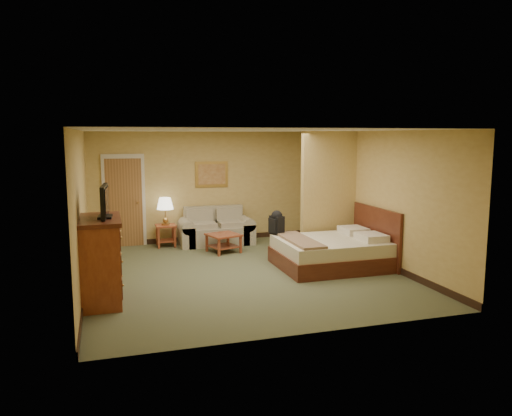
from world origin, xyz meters
name	(u,v)px	position (x,y,z in m)	size (l,w,h in m)	color
floor	(242,273)	(0.00, 0.00, 0.00)	(6.00, 6.00, 0.00)	#505738
ceiling	(242,130)	(0.00, 0.00, 2.60)	(6.00, 6.00, 0.00)	white
back_wall	(208,187)	(0.00, 3.00, 1.30)	(5.50, 0.02, 2.60)	tan
left_wall	(81,210)	(-2.75, 0.00, 1.30)	(0.02, 6.00, 2.60)	tan
right_wall	(377,198)	(2.75, 0.00, 1.30)	(0.02, 6.00, 2.60)	tan
partition	(328,193)	(2.15, 0.93, 1.30)	(1.20, 0.15, 2.60)	tan
door	(124,201)	(-1.95, 2.96, 1.03)	(0.94, 0.16, 2.10)	beige
baseboard	(209,238)	(0.00, 2.99, 0.06)	(5.50, 0.02, 0.12)	black
loveseat	(216,232)	(0.08, 2.57, 0.28)	(1.71, 0.79, 0.86)	gray
side_table	(166,232)	(-1.07, 2.65, 0.33)	(0.45, 0.45, 0.50)	maroon
table_lamp	(165,204)	(-1.07, 2.65, 0.97)	(0.38, 0.38, 0.62)	#AA7D3E
coffee_table	(224,239)	(0.05, 1.70, 0.29)	(0.78, 0.78, 0.40)	maroon
wall_picture	(212,174)	(0.08, 2.97, 1.60)	(0.78, 0.04, 0.61)	#B78E3F
dresser	(100,260)	(-2.48, -0.94, 0.65)	(0.64, 1.21, 1.30)	maroon
tv	(105,202)	(-2.38, -0.94, 1.52)	(0.23, 0.80, 0.49)	black
bed	(335,251)	(1.82, -0.10, 0.30)	(2.03, 1.73, 1.12)	#481C11
backpack	(277,222)	(0.90, 0.65, 0.80)	(0.27, 0.33, 0.48)	black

